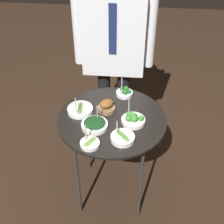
{
  "coord_description": "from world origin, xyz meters",
  "views": [
    {
      "loc": [
        0.14,
        -1.53,
        2.02
      ],
      "look_at": [
        0.0,
        0.0,
        0.79
      ],
      "focal_mm": 50.0,
      "sensor_mm": 36.0,
      "label": 1
    }
  ],
  "objects": [
    {
      "name": "bowl_asparagus_mid_right",
      "position": [
        -0.21,
        0.05,
        0.75
      ],
      "size": [
        0.17,
        0.17,
        0.14
      ],
      "color": "white",
      "rests_on": "serving_cart"
    },
    {
      "name": "bowl_broccoli_front_left",
      "position": [
        0.14,
        -0.03,
        0.76
      ],
      "size": [
        0.15,
        0.15,
        0.16
      ],
      "color": "silver",
      "rests_on": "serving_cart"
    },
    {
      "name": "bowl_asparagus_mid_left",
      "position": [
        0.08,
        -0.19,
        0.75
      ],
      "size": [
        0.14,
        0.14,
        0.13
      ],
      "color": "silver",
      "rests_on": "serving_cart"
    },
    {
      "name": "bowl_roast_near_rim",
      "position": [
        -0.04,
        0.08,
        0.77
      ],
      "size": [
        0.12,
        0.12,
        0.08
      ],
      "color": "brown",
      "rests_on": "serving_cart"
    },
    {
      "name": "waiter_figure",
      "position": [
        -0.04,
        0.52,
        1.01
      ],
      "size": [
        0.59,
        0.22,
        1.59
      ],
      "color": "black",
      "rests_on": "ground_plane"
    },
    {
      "name": "ground_plane",
      "position": [
        0.0,
        0.0,
        0.0
      ],
      "size": [
        8.0,
        8.0,
        0.0
      ],
      "primitive_type": "plane",
      "color": "black"
    },
    {
      "name": "bowl_broccoli_front_center",
      "position": [
        0.06,
        0.26,
        0.76
      ],
      "size": [
        0.12,
        0.12,
        0.18
      ],
      "color": "silver",
      "rests_on": "serving_cart"
    },
    {
      "name": "serving_cart",
      "position": [
        0.0,
        0.0,
        0.68
      ],
      "size": [
        0.7,
        0.7,
        0.74
      ],
      "color": "black",
      "rests_on": "ground_plane"
    },
    {
      "name": "bowl_spinach_back_right",
      "position": [
        -0.1,
        -0.09,
        0.76
      ],
      "size": [
        0.17,
        0.17,
        0.13
      ],
      "color": "silver",
      "rests_on": "serving_cart"
    },
    {
      "name": "bowl_asparagus_back_left",
      "position": [
        -0.1,
        -0.26,
        0.75
      ],
      "size": [
        0.12,
        0.12,
        0.14
      ],
      "color": "silver",
      "rests_on": "serving_cart"
    }
  ]
}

